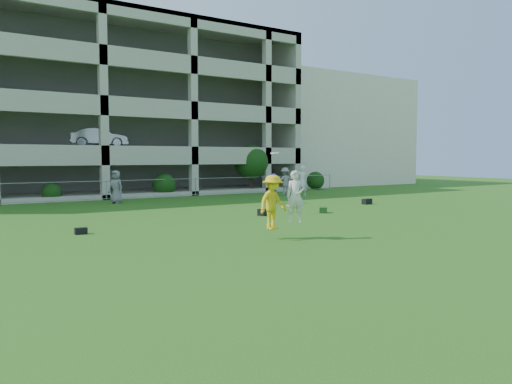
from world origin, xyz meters
TOP-DOWN VIEW (x-y plane):
  - ground at (0.00, 0.00)m, footprint 100.00×100.00m
  - stucco_building at (23.00, 28.00)m, footprint 16.00×14.00m
  - bystander_c at (-0.24, 16.38)m, footprint 0.99×1.08m
  - bystander_d at (7.21, 11.66)m, footprint 1.49×1.45m
  - bystander_e at (11.85, 14.87)m, footprint 0.87×0.74m
  - bystander_f at (11.36, 16.11)m, footprint 1.35×0.96m
  - bag_black_b at (-4.77, 5.96)m, footprint 0.42×0.28m
  - bag_green_c at (6.32, 6.36)m, footprint 0.59×0.61m
  - crate_d at (3.34, 7.00)m, footprint 0.46×0.46m
  - bag_black_e at (11.18, 8.31)m, footprint 0.64×0.39m
  - frisbee_contest at (0.22, 1.51)m, footprint 1.56×1.15m
  - parking_garage at (-0.01, 27.70)m, footprint 30.00×14.00m
  - fence at (0.00, 19.00)m, footprint 36.06×0.06m
  - shrub_row at (4.59, 19.70)m, footprint 34.38×2.52m

SIDE VIEW (x-z plane):
  - ground at x=0.00m, z-range 0.00..0.00m
  - bag_black_b at x=-4.77m, z-range 0.00..0.22m
  - bag_green_c at x=6.32m, z-range 0.00..0.26m
  - crate_d at x=3.34m, z-range 0.00..0.30m
  - bag_black_e at x=11.18m, z-range 0.00..0.30m
  - fence at x=0.00m, z-range 0.01..1.21m
  - bystander_d at x=7.21m, z-range 0.00..1.70m
  - bystander_c at x=-0.24m, z-range 0.00..1.86m
  - bystander_f at x=11.36m, z-range 0.00..1.89m
  - bystander_e at x=11.85m, z-range 0.00..2.03m
  - frisbee_contest at x=0.22m, z-range -0.01..2.44m
  - shrub_row at x=4.59m, z-range -0.24..3.26m
  - stucco_building at x=23.00m, z-range 0.00..10.00m
  - parking_garage at x=-0.01m, z-range 0.01..12.01m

